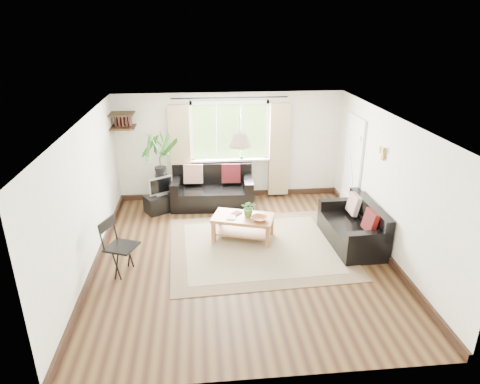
{
  "coord_description": "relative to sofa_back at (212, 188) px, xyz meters",
  "views": [
    {
      "loc": [
        -0.67,
        -6.47,
        3.85
      ],
      "look_at": [
        0.0,
        0.4,
        1.05
      ],
      "focal_mm": 32.0,
      "sensor_mm": 36.0,
      "label": 1
    }
  ],
  "objects": [
    {
      "name": "floor",
      "position": [
        0.43,
        -2.25,
        -0.42
      ],
      "size": [
        5.5,
        5.5,
        0.0
      ],
      "primitive_type": "plane",
      "color": "black",
      "rests_on": "ground"
    },
    {
      "name": "wall_sconce",
      "position": [
        2.86,
        -1.95,
        1.32
      ],
      "size": [
        0.12,
        0.12,
        0.28
      ],
      "primitive_type": null,
      "color": "beige",
      "rests_on": "wall_right"
    },
    {
      "name": "rug",
      "position": [
        0.76,
        -1.96,
        -0.41
      ],
      "size": [
        3.29,
        2.86,
        0.02
      ],
      "primitive_type": "cube",
      "rotation": [
        0.0,
        0.0,
        0.05
      ],
      "color": "#BDB693",
      "rests_on": "floor"
    },
    {
      "name": "coffee_table",
      "position": [
        0.51,
        -1.59,
        -0.19
      ],
      "size": [
        1.24,
        0.92,
        0.45
      ],
      "primitive_type": null,
      "rotation": [
        0.0,
        0.0,
        -0.32
      ],
      "color": "brown",
      "rests_on": "floor"
    },
    {
      "name": "pendant_lamp",
      "position": [
        0.43,
        -1.85,
        1.63
      ],
      "size": [
        0.36,
        0.36,
        0.54
      ],
      "primitive_type": null,
      "color": "beige",
      "rests_on": "ceiling"
    },
    {
      "name": "window",
      "position": [
        0.43,
        0.46,
        1.13
      ],
      "size": [
        2.5,
        0.16,
        2.16
      ],
      "primitive_type": null,
      "color": "white",
      "rests_on": "wall_back"
    },
    {
      "name": "palm_stand",
      "position": [
        -1.09,
        -0.0,
        0.41
      ],
      "size": [
        0.67,
        0.67,
        1.65
      ],
      "primitive_type": null,
      "rotation": [
        0.0,
        0.0,
        0.05
      ],
      "color": "black",
      "rests_on": "floor"
    },
    {
      "name": "book_a",
      "position": [
        0.21,
        -1.6,
        0.05
      ],
      "size": [
        0.2,
        0.25,
        0.02
      ],
      "primitive_type": "imported",
      "rotation": [
        0.0,
        0.0,
        -0.2
      ],
      "color": "white",
      "rests_on": "coffee_table"
    },
    {
      "name": "table_plant",
      "position": [
        0.62,
        -1.58,
        0.2
      ],
      "size": [
        0.33,
        0.3,
        0.32
      ],
      "primitive_type": "imported",
      "rotation": [
        0.0,
        0.0,
        -0.2
      ],
      "color": "#3F6B2B",
      "rests_on": "coffee_table"
    },
    {
      "name": "wall_right",
      "position": [
        2.93,
        -2.25,
        0.78
      ],
      "size": [
        0.02,
        5.5,
        2.4
      ],
      "primitive_type": "cube",
      "color": "silver",
      "rests_on": "floor"
    },
    {
      "name": "book_b",
      "position": [
        0.34,
        -1.41,
        0.05
      ],
      "size": [
        0.25,
        0.25,
        0.02
      ],
      "primitive_type": "imported",
      "rotation": [
        0.0,
        0.0,
        -0.72
      ],
      "color": "#502E20",
      "rests_on": "coffee_table"
    },
    {
      "name": "wall_back",
      "position": [
        0.43,
        0.5,
        0.78
      ],
      "size": [
        5.0,
        0.02,
        2.4
      ],
      "primitive_type": "cube",
      "color": "silver",
      "rests_on": "floor"
    },
    {
      "name": "tv_stand",
      "position": [
        -1.09,
        -0.18,
        -0.23
      ],
      "size": [
        0.8,
        0.7,
        0.38
      ],
      "primitive_type": "cube",
      "rotation": [
        0.0,
        0.0,
        0.54
      ],
      "color": "black",
      "rests_on": "floor"
    },
    {
      "name": "bowl",
      "position": [
        0.79,
        -1.79,
        0.07
      ],
      "size": [
        0.41,
        0.41,
        0.07
      ],
      "primitive_type": "imported",
      "rotation": [
        0.0,
        0.0,
        -0.59
      ],
      "color": "#9B5735",
      "rests_on": "coffee_table"
    },
    {
      "name": "wall_front",
      "position": [
        0.43,
        -5.0,
        0.78
      ],
      "size": [
        5.0,
        0.02,
        2.4
      ],
      "primitive_type": "cube",
      "color": "silver",
      "rests_on": "floor"
    },
    {
      "name": "sofa_right",
      "position": [
        2.48,
        -1.96,
        -0.04
      ],
      "size": [
        1.61,
        0.86,
        0.74
      ],
      "primitive_type": null,
      "rotation": [
        0.0,
        0.0,
        -1.53
      ],
      "color": "black",
      "rests_on": "floor"
    },
    {
      "name": "folding_chair",
      "position": [
        -1.54,
        -2.59,
        0.05
      ],
      "size": [
        0.63,
        0.63,
        0.94
      ],
      "primitive_type": null,
      "rotation": [
        0.0,
        0.0,
        1.19
      ],
      "color": "black",
      "rests_on": "floor"
    },
    {
      "name": "door",
      "position": [
        2.9,
        -0.55,
        0.58
      ],
      "size": [
        0.06,
        0.96,
        2.06
      ],
      "primitive_type": "cube",
      "color": "silver",
      "rests_on": "wall_right"
    },
    {
      "name": "wall_left",
      "position": [
        -2.07,
        -2.25,
        0.78
      ],
      "size": [
        0.02,
        5.5,
        2.4
      ],
      "primitive_type": "cube",
      "color": "silver",
      "rests_on": "floor"
    },
    {
      "name": "corner_shelf",
      "position": [
        -1.82,
        0.25,
        1.47
      ],
      "size": [
        0.5,
        0.5,
        0.34
      ],
      "primitive_type": null,
      "color": "black",
      "rests_on": "wall_back"
    },
    {
      "name": "sill_plant",
      "position": [
        0.68,
        0.38,
        0.65
      ],
      "size": [
        0.14,
        0.1,
        0.27
      ],
      "primitive_type": "imported",
      "color": "#2D6023",
      "rests_on": "window"
    },
    {
      "name": "tv",
      "position": [
        -1.09,
        -0.18,
        0.17
      ],
      "size": [
        0.55,
        0.43,
        0.41
      ],
      "primitive_type": null,
      "rotation": [
        0.0,
        0.0,
        0.54
      ],
      "color": "#A5A5AA",
      "rests_on": "tv_stand"
    },
    {
      "name": "ceiling",
      "position": [
        0.43,
        -2.25,
        1.98
      ],
      "size": [
        5.5,
        5.5,
        0.0
      ],
      "primitive_type": "plane",
      "rotation": [
        3.14,
        0.0,
        0.0
      ],
      "color": "white",
      "rests_on": "floor"
    },
    {
      "name": "sofa_back",
      "position": [
        0.0,
        0.0,
        0.0
      ],
      "size": [
        1.81,
        0.98,
        0.83
      ],
      "primitive_type": null,
      "rotation": [
        0.0,
        0.0,
        -0.05
      ],
      "color": "black",
      "rests_on": "floor"
    }
  ]
}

